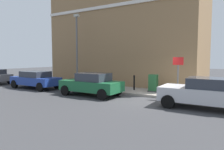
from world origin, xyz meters
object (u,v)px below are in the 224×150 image
object	(u,v)px
car_silver	(206,93)
bollard_near_cabinet	(134,82)
utility_cabinet	(153,84)
lamppost	(77,47)
street_sign	(178,70)
car_green	(92,84)
car_blue	(35,79)
bollard_far_kerb	(111,83)

from	to	relation	value
car_silver	bollard_near_cabinet	bearing A→B (deg)	-28.16
car_silver	utility_cabinet	size ratio (longest dim) A/B	3.54
utility_cabinet	lamppost	xyz separation A→B (m)	(-0.11, 6.47, 2.62)
lamppost	street_sign	bearing A→B (deg)	-95.32
car_green	lamppost	world-z (taller)	lamppost
utility_cabinet	bollard_near_cabinet	xyz separation A→B (m)	(0.10, 1.43, 0.02)
car_silver	car_blue	xyz separation A→B (m)	(0.04, 12.21, -0.03)
utility_cabinet	lamppost	bearing A→B (deg)	90.97
utility_cabinet	lamppost	size ratio (longest dim) A/B	0.20
utility_cabinet	bollard_far_kerb	distance (m)	2.82
street_sign	car_silver	bearing A→B (deg)	-133.30
utility_cabinet	bollard_far_kerb	bearing A→B (deg)	111.03
utility_cabinet	bollard_far_kerb	world-z (taller)	utility_cabinet
car_blue	street_sign	size ratio (longest dim) A/B	1.83
bollard_near_cabinet	lamppost	size ratio (longest dim) A/B	0.18
bollard_near_cabinet	car_green	bearing A→B (deg)	148.03
car_blue	lamppost	world-z (taller)	lamppost
bollard_far_kerb	car_silver	bearing A→B (deg)	-103.36
bollard_near_cabinet	lamppost	distance (m)	5.67
bollard_near_cabinet	bollard_far_kerb	xyz separation A→B (m)	(-1.11, 1.20, 0.00)
car_blue	lamppost	size ratio (longest dim) A/B	0.73
car_silver	bollard_far_kerb	xyz separation A→B (m)	(1.45, 6.11, -0.05)
utility_cabinet	bollard_near_cabinet	world-z (taller)	utility_cabinet
car_silver	lamppost	world-z (taller)	lamppost
car_blue	lamppost	distance (m)	4.15
bollard_near_cabinet	lamppost	world-z (taller)	lamppost
car_blue	bollard_near_cabinet	distance (m)	7.73
car_silver	car_blue	world-z (taller)	car_silver
utility_cabinet	street_sign	size ratio (longest dim) A/B	0.50
bollard_far_kerb	car_green	bearing A→B (deg)	163.23
bollard_far_kerb	lamppost	size ratio (longest dim) A/B	0.18
car_blue	street_sign	bearing A→B (deg)	-171.14
car_green	car_silver	bearing A→B (deg)	-178.90
car_silver	bollard_far_kerb	size ratio (longest dim) A/B	3.92
bollard_near_cabinet	street_sign	xyz separation A→B (m)	(-0.98, -3.23, 0.96)
bollard_far_kerb	street_sign	size ratio (longest dim) A/B	0.45
bollard_near_cabinet	lamppost	bearing A→B (deg)	92.38
utility_cabinet	bollard_far_kerb	xyz separation A→B (m)	(-1.01, 2.63, 0.02)
car_blue	bollard_far_kerb	world-z (taller)	car_blue
car_silver	street_sign	xyz separation A→B (m)	(1.59, 1.68, 0.91)
car_green	street_sign	size ratio (longest dim) A/B	1.72
car_silver	bollard_near_cabinet	world-z (taller)	car_silver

